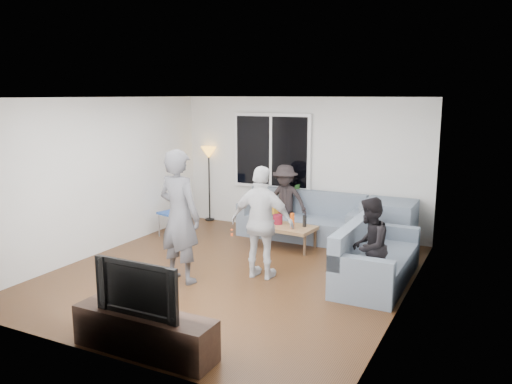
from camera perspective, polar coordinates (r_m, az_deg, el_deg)
The scene contains 30 objects.
floor at distance 7.80m, azimuth -2.67°, elevation -9.16°, with size 5.00×5.50×0.04m, color #56351C.
ceiling at distance 7.33m, azimuth -2.85°, elevation 10.63°, with size 5.00×5.50×0.04m, color white.
wall_back at distance 9.92m, azimuth 5.11°, elevation 3.01°, with size 5.00×0.04×2.60m, color silver.
wall_front at distance 5.27m, azimuth -17.72°, elevation -4.47°, with size 5.00×0.04×2.60m, color silver.
wall_left at distance 8.94m, azimuth -16.98°, elevation 1.71°, with size 0.04×5.50×2.60m, color silver.
wall_right at distance 6.61m, azimuth 16.66°, elevation -1.37°, with size 0.04×5.50×2.60m, color silver.
window_frame at distance 10.06m, azimuth 1.78°, elevation 4.58°, with size 1.62×0.06×1.47m, color white.
window_glass at distance 10.02m, azimuth 1.68°, elevation 4.56°, with size 1.50×0.02×1.35m, color black.
window_mullion at distance 10.01m, azimuth 1.66°, elevation 4.56°, with size 0.05×0.03×1.35m, color white.
radiator at distance 10.23m, azimuth 1.64°, elevation -2.36°, with size 1.30×0.12×0.62m, color silver.
potted_plant at distance 9.89m, azimuth 4.46°, elevation -0.03°, with size 0.18×0.15×0.33m, color #33692A.
vase at distance 10.23m, azimuth 0.34°, elevation -0.14°, with size 0.15×0.15×0.15m, color silver.
sofa_back_section at distance 9.56m, azimuth 5.04°, elevation -2.64°, with size 2.30×0.85×0.85m, color slate, non-canonical shape.
sofa_right_section at distance 7.53m, azimuth 13.40°, elevation -6.62°, with size 0.85×2.00×0.85m, color slate, non-canonical shape.
sofa_corner at distance 9.11m, azimuth 14.58°, elevation -3.63°, with size 0.85×0.85×0.85m, color slate.
cushion_yellow at distance 9.75m, azimuth 1.68°, elevation -1.81°, with size 0.38×0.32×0.14m, color #C2821C.
cushion_red at distance 9.80m, azimuth 2.21°, elevation -1.75°, with size 0.36×0.30×0.13m, color maroon.
coffee_table at distance 8.98m, azimuth 3.05°, elevation -4.97°, with size 1.10×0.60×0.40m, color #A37B4F.
pitcher at distance 8.99m, azimuth 2.44°, elevation -3.07°, with size 0.17×0.17×0.17m, color maroon.
side_chair at distance 9.80m, azimuth -9.42°, elevation -2.37°, with size 0.40×0.40×0.86m, color #254CA2, non-canonical shape.
floor_lamp at distance 10.84m, azimuth -5.24°, elevation 0.89°, with size 0.32×0.32×1.56m, color #FFA930, non-canonical shape.
player_left at distance 7.29m, azimuth -8.54°, elevation -2.70°, with size 0.70×0.46×1.91m, color #444449.
player_right at distance 7.37m, azimuth 0.69°, elevation -3.46°, with size 0.97×0.40×1.65m, color silver.
spectator_right at distance 6.98m, azimuth 12.49°, elevation -5.95°, with size 0.64×0.50×1.32m, color black.
spectator_back at distance 9.66m, azimuth 3.25°, elevation -0.94°, with size 0.87×0.50×1.35m, color black.
tv_console at distance 5.61m, azimuth -12.33°, elevation -15.06°, with size 1.60×0.40×0.44m, color #332219.
television at distance 5.41m, azimuth -12.55°, elevation -10.20°, with size 1.00×0.13×0.58m, color black.
bottle_d at distance 8.70m, azimuth 4.07°, elevation -3.23°, with size 0.07×0.07×0.27m, color #F85D16.
bottle_c at distance 9.02m, azimuth 3.93°, elevation -3.01°, with size 0.07×0.07×0.18m, color black.
bottle_e at distance 8.84m, azimuth 5.44°, elevation -3.25°, with size 0.07×0.07×0.20m, color black.
Camera 1 is at (3.60, -6.38, 2.65)m, focal length 35.88 mm.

